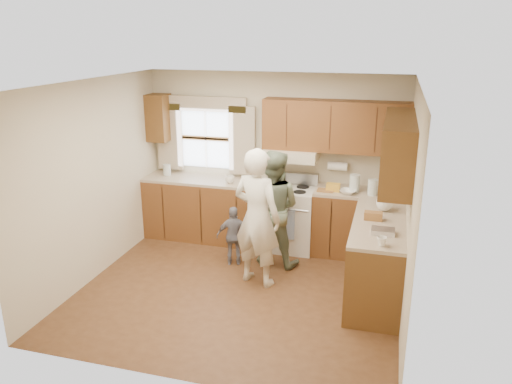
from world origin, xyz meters
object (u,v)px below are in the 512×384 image
(stove, at_px, (288,217))
(woman_left, at_px, (257,218))
(woman_right, at_px, (272,208))
(child, at_px, (234,236))

(stove, relative_size, woman_left, 0.62)
(woman_right, distance_m, child, 0.64)
(stove, bearing_deg, woman_right, -99.70)
(stove, distance_m, child, 0.96)
(stove, height_order, woman_left, woman_left)
(woman_left, bearing_deg, woman_right, -77.98)
(stove, relative_size, child, 1.31)
(woman_right, bearing_deg, child, 21.75)
(stove, distance_m, woman_left, 1.25)
(woman_right, bearing_deg, woman_left, 87.53)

